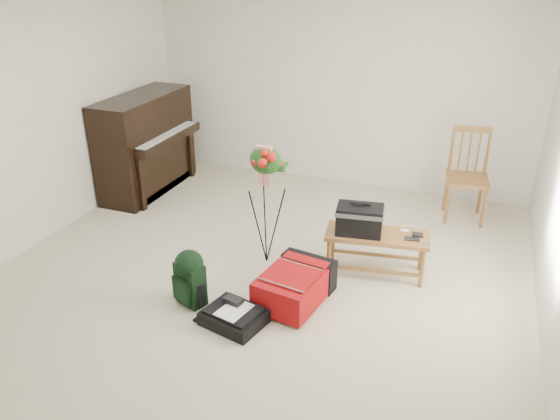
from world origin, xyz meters
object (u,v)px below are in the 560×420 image
at_px(black_duffel, 234,316).
at_px(green_backpack, 190,275).
at_px(dining_chair, 468,176).
at_px(flower_stand, 266,206).
at_px(bench, 365,223).
at_px(red_suitcase, 296,282).
at_px(piano, 147,146).

bearing_deg(black_duffel, green_backpack, 177.43).
bearing_deg(dining_chair, flower_stand, -142.77).
distance_m(bench, red_suitcase, 0.88).
relative_size(black_duffel, green_backpack, 1.07).
relative_size(red_suitcase, flower_stand, 0.63).
distance_m(bench, flower_stand, 0.97).
relative_size(dining_chair, green_backpack, 2.03).
height_order(bench, green_backpack, bench).
bearing_deg(green_backpack, flower_stand, 91.17).
height_order(bench, black_duffel, bench).
bearing_deg(flower_stand, piano, 151.58).
distance_m(piano, black_duffel, 3.25).
bearing_deg(bench, red_suitcase, -132.73).
bearing_deg(piano, flower_stand, -29.17).
relative_size(bench, flower_stand, 0.80).
relative_size(green_backpack, flower_stand, 0.42).
bearing_deg(flower_stand, green_backpack, -110.06).
bearing_deg(bench, green_backpack, -149.18).
bearing_deg(dining_chair, bench, -124.66).
distance_m(black_duffel, green_backpack, 0.55).
height_order(red_suitcase, flower_stand, flower_stand).
bearing_deg(bench, dining_chair, 54.11).
bearing_deg(dining_chair, black_duffel, -127.73).
xyz_separation_m(bench, red_suitcase, (-0.45, -0.67, -0.36)).
xyz_separation_m(bench, green_backpack, (-1.31, -1.07, -0.24)).
bearing_deg(red_suitcase, black_duffel, -115.21).
bearing_deg(bench, flower_stand, -179.71).
relative_size(bench, red_suitcase, 1.27).
height_order(red_suitcase, green_backpack, green_backpack).
relative_size(piano, black_duffel, 2.65).
bearing_deg(black_duffel, bench, 68.88).
bearing_deg(black_duffel, dining_chair, 72.70).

